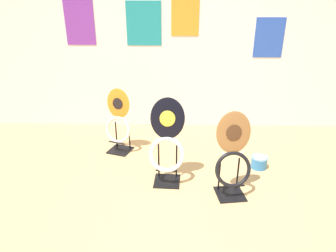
% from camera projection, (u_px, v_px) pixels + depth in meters
% --- Properties ---
extents(ground_plane, '(14.00, 14.00, 0.00)m').
position_uv_depth(ground_plane, '(186.00, 237.00, 2.52)').
color(ground_plane, tan).
extents(wall_back, '(8.00, 0.07, 2.60)m').
position_uv_depth(wall_back, '(182.00, 40.00, 4.27)').
color(wall_back, silver).
rests_on(wall_back, ground_plane).
extents(toilet_seat_display_jazz_black, '(0.38, 0.29, 0.93)m').
position_uv_depth(toilet_seat_display_jazz_black, '(167.00, 146.00, 3.13)').
color(toilet_seat_display_jazz_black, black).
rests_on(toilet_seat_display_jazz_black, ground_plane).
extents(toilet_seat_display_orange_sun, '(0.37, 0.36, 0.84)m').
position_uv_depth(toilet_seat_display_orange_sun, '(118.00, 123.00, 3.79)').
color(toilet_seat_display_orange_sun, black).
rests_on(toilet_seat_display_orange_sun, ground_plane).
extents(toilet_seat_display_woodgrain, '(0.38, 0.32, 0.88)m').
position_uv_depth(toilet_seat_display_woodgrain, '(233.00, 159.00, 2.92)').
color(toilet_seat_display_woodgrain, black).
rests_on(toilet_seat_display_woodgrain, ground_plane).
extents(paint_can, '(0.19, 0.19, 0.14)m').
position_uv_depth(paint_can, '(259.00, 162.00, 3.53)').
color(paint_can, teal).
rests_on(paint_can, ground_plane).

